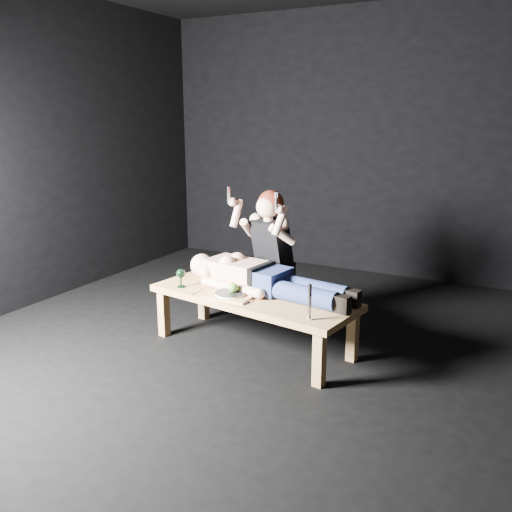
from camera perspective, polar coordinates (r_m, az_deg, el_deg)
name	(u,v)px	position (r m, az deg, el deg)	size (l,w,h in m)	color
ground	(267,345)	(4.49, 1.13, -9.34)	(5.00, 5.00, 0.00)	black
back_wall	(366,144)	(6.45, 11.42, 11.45)	(5.00, 5.00, 0.00)	black
table	(253,321)	(4.37, -0.31, -6.82)	(1.67, 0.63, 0.45)	tan
lying_man	(267,276)	(4.32, 1.18, -2.13)	(1.63, 0.50, 0.26)	#DAAA88
kneeling_woman	(278,256)	(4.75, 2.28, -0.03)	(0.66, 0.74, 1.25)	black
serving_tray	(230,296)	(4.23, -2.73, -4.19)	(0.35, 0.26, 0.02)	tan
plate	(230,293)	(4.22, -2.73, -3.94)	(0.24, 0.24, 0.02)	white
apple	(233,288)	(4.20, -2.42, -3.33)	(0.08, 0.08, 0.08)	#459923
goblet	(181,278)	(4.48, -7.88, -2.31)	(0.08, 0.08, 0.16)	black
fork_flat	(197,291)	(4.38, -6.23, -3.69)	(0.02, 0.18, 0.01)	#B2B2B7
knife_flat	(248,302)	(4.11, -0.84, -4.83)	(0.02, 0.18, 0.01)	#B2B2B7
spoon_flat	(253,299)	(4.18, -0.29, -4.49)	(0.02, 0.18, 0.01)	#B2B2B7
carving_knife	(310,302)	(3.75, 5.64, -4.83)	(0.03, 0.04, 0.26)	#B2B2B7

